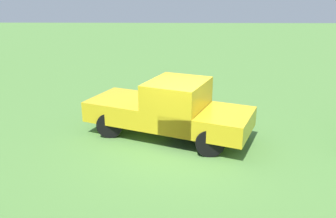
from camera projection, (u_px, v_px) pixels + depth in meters
ground_plane at (180, 147)px, 10.29m from camera, size 80.00×80.00×0.00m
pickup_truck at (172, 108)px, 10.71m from camera, size 5.45×3.75×1.83m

